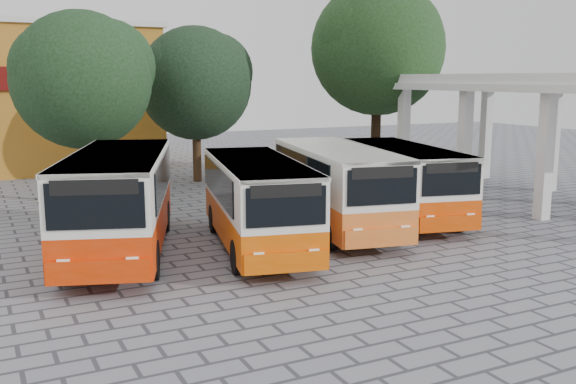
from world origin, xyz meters
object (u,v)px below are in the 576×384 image
bus_centre_left (257,198)px  bus_far_right (403,177)px  bus_far_left (119,196)px  bus_centre_right (336,183)px

bus_centre_left → bus_far_right: bus_centre_left is taller
bus_centre_left → bus_far_right: (6.66, 1.57, -0.02)m
bus_far_left → bus_far_right: bus_far_left is taller
bus_far_right → bus_centre_left: bearing=-153.7°
bus_centre_left → bus_far_right: 6.84m
bus_far_left → bus_centre_right: 7.38m
bus_far_left → bus_centre_right: size_ratio=1.08×
bus_far_right → bus_centre_right: bearing=-159.0°
bus_centre_right → bus_far_right: size_ratio=1.05×
bus_centre_right → bus_far_right: bus_centre_right is taller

